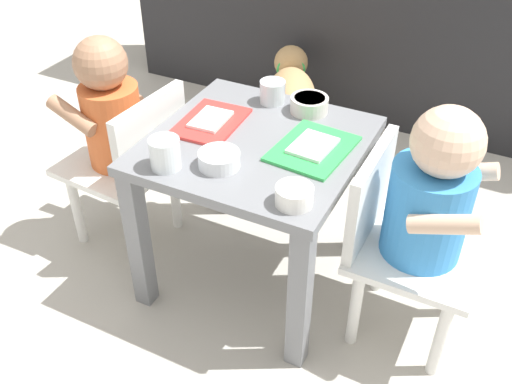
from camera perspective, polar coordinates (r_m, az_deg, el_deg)
ground_plane at (r=1.65m, az=0.00°, el=-7.86°), size 7.00×7.00×0.00m
dining_table at (r=1.43m, az=0.00°, el=2.07°), size 0.49×0.49×0.43m
seated_child_left at (r=1.59m, az=-13.45°, el=6.52°), size 0.30×0.30×0.62m
seated_child_right at (r=1.30m, az=16.07°, el=-1.12°), size 0.28×0.28×0.63m
dog at (r=2.10m, az=3.43°, el=9.39°), size 0.31×0.46×0.30m
food_tray_left at (r=1.45m, az=-4.44°, el=6.88°), size 0.15×0.20×0.02m
food_tray_right at (r=1.35m, az=5.56°, el=4.30°), size 0.17×0.22×0.02m
water_cup_left at (r=1.29m, az=-8.84°, el=3.56°), size 0.07×0.07×0.07m
water_cup_right at (r=1.53m, az=1.62°, el=9.63°), size 0.07×0.07×0.06m
veggie_bowl_near at (r=1.28m, az=-3.62°, el=3.24°), size 0.09×0.09×0.04m
cereal_bowl_right_side at (r=1.17m, az=3.75°, el=-0.30°), size 0.08×0.08×0.04m
veggie_bowl_far at (r=1.50m, az=5.22°, el=8.54°), size 0.10×0.10×0.04m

